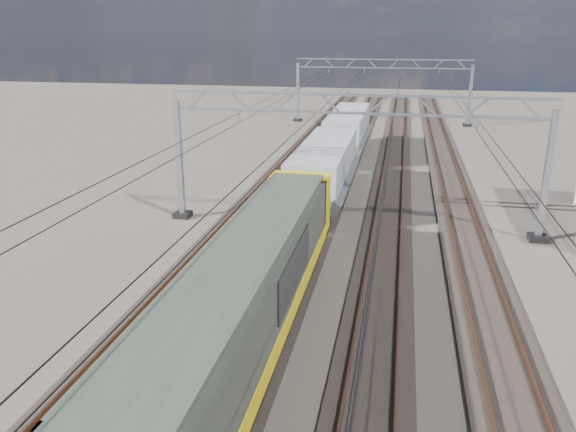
% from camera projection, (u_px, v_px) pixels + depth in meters
% --- Properties ---
extents(ground, '(160.00, 160.00, 0.00)m').
position_uv_depth(ground, '(341.00, 256.00, 26.46)').
color(ground, black).
rests_on(ground, ground).
extents(track_outer_west, '(2.60, 140.00, 0.30)m').
position_uv_depth(track_outer_west, '(220.00, 245.00, 27.57)').
color(track_outer_west, black).
rests_on(track_outer_west, ground).
extents(track_loco, '(2.60, 140.00, 0.30)m').
position_uv_depth(track_loco, '(300.00, 252.00, 26.81)').
color(track_loco, black).
rests_on(track_loco, ground).
extents(track_inner_east, '(2.60, 140.00, 0.30)m').
position_uv_depth(track_inner_east, '(384.00, 258.00, 26.06)').
color(track_inner_east, black).
rests_on(track_inner_east, ground).
extents(track_outer_east, '(2.60, 140.00, 0.30)m').
position_uv_depth(track_outer_east, '(474.00, 265.00, 25.31)').
color(track_outer_east, black).
rests_on(track_outer_east, ground).
extents(catenary_gantry_mid, '(19.90, 0.90, 7.11)m').
position_uv_depth(catenary_gantry_mid, '(352.00, 157.00, 28.95)').
color(catenary_gantry_mid, '#8D929A').
rests_on(catenary_gantry_mid, ground).
extents(catenary_gantry_far, '(19.90, 0.90, 7.11)m').
position_uv_depth(catenary_gantry_far, '(382.00, 89.00, 62.42)').
color(catenary_gantry_far, '#8D929A').
rests_on(catenary_gantry_far, ground).
extents(overhead_wires, '(12.03, 140.00, 0.53)m').
position_uv_depth(overhead_wires, '(360.00, 111.00, 32.08)').
color(overhead_wires, black).
rests_on(overhead_wires, ground).
extents(locomotive, '(2.76, 21.10, 3.62)m').
position_uv_depth(locomotive, '(246.00, 295.00, 17.39)').
color(locomotive, black).
rests_on(locomotive, ground).
extents(hopper_wagon_lead, '(3.38, 13.00, 3.25)m').
position_uv_depth(hopper_wagon_lead, '(325.00, 168.00, 33.87)').
color(hopper_wagon_lead, black).
rests_on(hopper_wagon_lead, ground).
extents(hopper_wagon_mid, '(3.38, 13.00, 3.25)m').
position_uv_depth(hopper_wagon_mid, '(348.00, 129.00, 47.08)').
color(hopper_wagon_mid, black).
rests_on(hopper_wagon_mid, ground).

